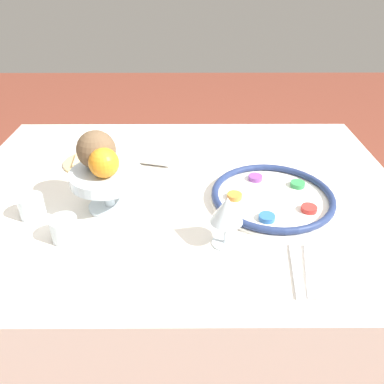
% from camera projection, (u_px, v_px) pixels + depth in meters
% --- Properties ---
extents(ground_plane, '(8.00, 8.00, 0.00)m').
position_uv_depth(ground_plane, '(183.00, 337.00, 1.53)').
color(ground_plane, brown).
extents(dining_table, '(1.35, 1.01, 0.72)m').
position_uv_depth(dining_table, '(182.00, 273.00, 1.33)').
color(dining_table, silver).
rests_on(dining_table, ground_plane).
extents(seder_plate, '(0.35, 0.35, 0.03)m').
position_uv_depth(seder_plate, '(272.00, 197.00, 1.07)').
color(seder_plate, white).
rests_on(seder_plate, dining_table).
extents(wine_glass, '(0.08, 0.08, 0.14)m').
position_uv_depth(wine_glass, '(227.00, 211.00, 0.87)').
color(wine_glass, silver).
rests_on(wine_glass, dining_table).
extents(fruit_stand, '(0.19, 0.19, 0.12)m').
position_uv_depth(fruit_stand, '(107.00, 180.00, 1.01)').
color(fruit_stand, silver).
rests_on(fruit_stand, dining_table).
extents(orange_fruit, '(0.08, 0.08, 0.08)m').
position_uv_depth(orange_fruit, '(104.00, 163.00, 0.95)').
color(orange_fruit, orange).
rests_on(orange_fruit, fruit_stand).
extents(coconut, '(0.10, 0.10, 0.10)m').
position_uv_depth(coconut, '(96.00, 150.00, 0.99)').
color(coconut, brown).
rests_on(coconut, fruit_stand).
extents(bread_plate, '(0.17, 0.17, 0.02)m').
position_uv_depth(bread_plate, '(89.00, 162.00, 1.27)').
color(bread_plate, tan).
rests_on(bread_plate, dining_table).
extents(napkin_roll, '(0.16, 0.09, 0.05)m').
position_uv_depth(napkin_roll, '(148.00, 157.00, 1.26)').
color(napkin_roll, white).
rests_on(napkin_roll, dining_table).
extents(cup_near, '(0.07, 0.07, 0.06)m').
position_uv_depth(cup_near, '(32.00, 207.00, 1.00)').
color(cup_near, silver).
rests_on(cup_near, dining_table).
extents(cup_far, '(0.07, 0.07, 0.06)m').
position_uv_depth(cup_far, '(65.00, 229.00, 0.92)').
color(cup_far, silver).
rests_on(cup_far, dining_table).
extents(fork_left, '(0.06, 0.17, 0.01)m').
position_uv_depth(fork_left, '(310.00, 270.00, 0.84)').
color(fork_left, silver).
rests_on(fork_left, dining_table).
extents(fork_right, '(0.04, 0.18, 0.01)m').
position_uv_depth(fork_right, '(297.00, 270.00, 0.84)').
color(fork_right, silver).
rests_on(fork_right, dining_table).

